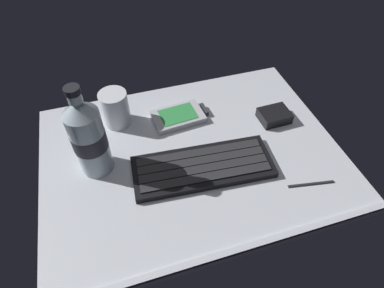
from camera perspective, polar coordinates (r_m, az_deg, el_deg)
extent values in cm
cube|color=silver|center=(71.29, 0.00, -2.16)|extent=(64.00, 48.00, 2.00)
cube|color=silver|center=(58.56, 7.13, -18.23)|extent=(64.00, 1.20, 0.80)
cube|color=black|center=(67.25, 1.92, -4.08)|extent=(29.77, 13.23, 1.40)
cube|color=#28282B|center=(68.62, 1.27, -1.52)|extent=(26.75, 4.08, 0.30)
cube|color=#28282B|center=(67.25, 1.71, -2.91)|extent=(26.75, 4.08, 0.30)
cube|color=#28282B|center=(65.93, 2.17, -4.35)|extent=(26.75, 4.08, 0.30)
cube|color=#28282B|center=(64.66, 2.65, -5.85)|extent=(26.75, 4.08, 0.30)
cube|color=#B7BABF|center=(77.80, -2.16, 4.95)|extent=(12.63, 8.64, 1.40)
cube|color=green|center=(77.29, -2.17, 5.36)|extent=(8.90, 6.65, 0.10)
cube|color=#333338|center=(79.59, 2.18, 6.14)|extent=(1.14, 3.86, 1.12)
cylinder|color=silver|center=(76.47, -13.41, 6.11)|extent=(6.40, 6.40, 8.50)
cylinder|color=orange|center=(77.11, -13.29, 5.56)|extent=(5.50, 5.50, 6.12)
cylinder|color=silver|center=(65.53, -17.56, 0.27)|extent=(6.60, 6.60, 15.00)
cone|color=silver|center=(59.61, -19.48, 6.05)|extent=(6.60, 6.60, 2.80)
cylinder|color=silver|center=(58.20, -20.05, 7.72)|extent=(2.51, 2.51, 1.80)
cylinder|color=black|center=(57.31, -20.43, 8.86)|extent=(2.77, 2.77, 1.20)
cylinder|color=#2D2D38|center=(65.01, -17.71, 0.71)|extent=(6.73, 6.73, 3.80)
cube|color=black|center=(79.58, 14.33, 4.87)|extent=(7.16, 5.80, 2.40)
cylinder|color=#26262B|center=(69.43, 20.31, -6.53)|extent=(9.48, 2.27, 0.70)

